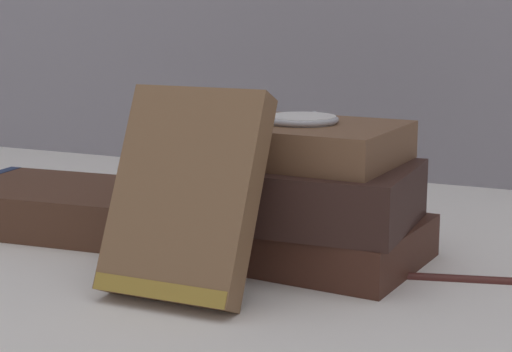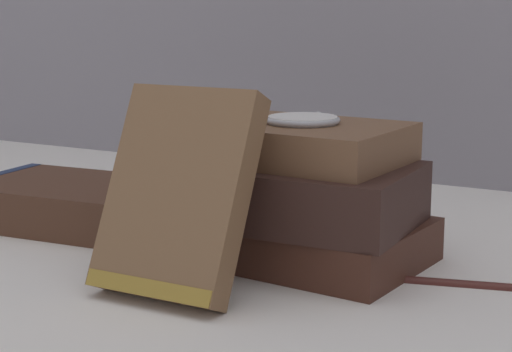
# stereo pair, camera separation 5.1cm
# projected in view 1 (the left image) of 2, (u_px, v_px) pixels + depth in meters

# --- Properties ---
(ground_plane) EXTENTS (3.00, 3.00, 0.00)m
(ground_plane) POSITION_uv_depth(u_px,v_px,m) (280.00, 278.00, 0.66)
(ground_plane) COLOR white
(book_flat_bottom) EXTENTS (0.23, 0.15, 0.04)m
(book_flat_bottom) POSITION_uv_depth(u_px,v_px,m) (280.00, 235.00, 0.72)
(book_flat_bottom) COLOR #422319
(book_flat_bottom) RESTS_ON ground_plane
(book_flat_middle) EXTENTS (0.22, 0.13, 0.05)m
(book_flat_middle) POSITION_uv_depth(u_px,v_px,m) (274.00, 190.00, 0.69)
(book_flat_middle) COLOR #331E19
(book_flat_middle) RESTS_ON book_flat_bottom
(book_flat_top) EXTENTS (0.21, 0.13, 0.03)m
(book_flat_top) POSITION_uv_depth(u_px,v_px,m) (272.00, 140.00, 0.70)
(book_flat_top) COLOR brown
(book_flat_top) RESTS_ON book_flat_middle
(book_side_left) EXTENTS (0.22, 0.15, 0.04)m
(book_side_left) POSITION_uv_depth(u_px,v_px,m) (60.00, 206.00, 0.81)
(book_side_left) COLOR #4C2D1E
(book_side_left) RESTS_ON ground_plane
(book_leaning_front) EXTENTS (0.11, 0.09, 0.15)m
(book_leaning_front) POSITION_uv_depth(u_px,v_px,m) (184.00, 201.00, 0.61)
(book_leaning_front) COLOR brown
(book_leaning_front) RESTS_ON ground_plane
(pocket_watch) EXTENTS (0.06, 0.06, 0.01)m
(pocket_watch) POSITION_uv_depth(u_px,v_px,m) (301.00, 119.00, 0.69)
(pocket_watch) COLOR white
(pocket_watch) RESTS_ON book_flat_top
(reading_glasses) EXTENTS (0.10, 0.07, 0.00)m
(reading_glasses) POSITION_uv_depth(u_px,v_px,m) (260.00, 206.00, 0.89)
(reading_glasses) COLOR black
(reading_glasses) RESTS_ON ground_plane
(fountain_pen) EXTENTS (0.14, 0.05, 0.01)m
(fountain_pen) POSITION_uv_depth(u_px,v_px,m) (494.00, 277.00, 0.65)
(fountain_pen) COLOR #471E19
(fountain_pen) RESTS_ON ground_plane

